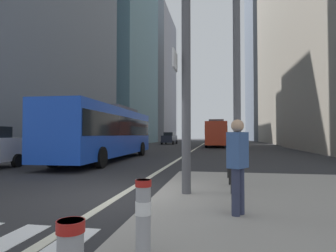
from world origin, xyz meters
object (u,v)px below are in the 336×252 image
city_bus_blue_oncoming (107,130)px  car_receding_near (228,138)px  street_lamp_post (236,1)px  pedestrian_walking (238,162)px  traffic_signal_gantry (100,35)px  car_receding_far (226,138)px  city_bus_red_receding (217,133)px  car_oncoming_mid (169,138)px  bollard_left (143,213)px

city_bus_blue_oncoming → car_receding_near: 39.89m
street_lamp_post → pedestrian_walking: 5.04m
car_receding_near → traffic_signal_gantry: (-4.86, -48.45, 3.15)m
city_bus_blue_oncoming → street_lamp_post: bearing=-49.1°
car_receding_near → car_receding_far: (-0.53, -3.82, 0.00)m
car_receding_far → street_lamp_post: size_ratio=0.52×
city_bus_red_receding → street_lamp_post: bearing=-88.6°
pedestrian_walking → car_oncoming_mid: bearing=101.6°
city_bus_blue_oncoming → car_oncoming_mid: bearing=92.3°
traffic_signal_gantry → street_lamp_post: size_ratio=0.83×
car_receding_far → pedestrian_walking: (-0.97, -46.25, 0.10)m
car_receding_near → traffic_signal_gantry: bearing=-95.7°
city_bus_blue_oncoming → city_bus_red_receding: 22.04m
car_receding_far → street_lamp_post: (-0.80, -43.46, 4.29)m
car_receding_near → pedestrian_walking: car_receding_near is taller
city_bus_red_receding → car_receding_near: city_bus_red_receding is taller
city_bus_blue_oncoming → car_receding_near: size_ratio=2.95×
car_oncoming_mid → traffic_signal_gantry: traffic_signal_gantry is taller
traffic_signal_gantry → car_oncoming_mid: bearing=97.2°
car_receding_far → traffic_signal_gantry: (-4.33, -44.63, 3.15)m
city_bus_blue_oncoming → street_lamp_post: size_ratio=1.53×
car_oncoming_mid → car_receding_far: same height
car_receding_far → pedestrian_walking: size_ratio=2.49×
city_bus_blue_oncoming → city_bus_red_receding: bearing=72.8°
city_bus_red_receding → pedestrian_walking: city_bus_red_receding is taller
car_receding_far → bollard_left: size_ratio=4.79×
street_lamp_post → car_receding_far: bearing=88.9°
city_bus_blue_oncoming → pedestrian_walking: 13.19m
city_bus_red_receding → car_oncoming_mid: (-7.66, 7.78, -0.85)m
car_oncoming_mid → pedestrian_walking: 40.78m
city_bus_red_receding → traffic_signal_gantry: traffic_signal_gantry is taller
car_receding_near → city_bus_blue_oncoming: bearing=-102.4°
car_oncoming_mid → traffic_signal_gantry: bearing=-82.8°
city_bus_blue_oncoming → street_lamp_post: street_lamp_post is taller
city_bus_red_receding → pedestrian_walking: (0.54, -32.18, -0.75)m
traffic_signal_gantry → street_lamp_post: street_lamp_post is taller
bollard_left → pedestrian_walking: pedestrian_walking is taller
car_receding_far → traffic_signal_gantry: 44.95m
city_bus_blue_oncoming → bollard_left: city_bus_blue_oncoming is taller
street_lamp_post → bollard_left: street_lamp_post is taller
car_receding_near → city_bus_red_receding: bearing=-96.5°
car_receding_far → pedestrian_walking: bearing=-91.2°
car_receding_far → pedestrian_walking: car_receding_far is taller
car_receding_near → pedestrian_walking: bearing=-91.7°
bollard_left → car_receding_far: bearing=87.4°
city_bus_red_receding → car_receding_near: (2.05, 17.89, -0.85)m
car_receding_near → bollard_left: size_ratio=4.73×
bollard_left → pedestrian_walking: (1.22, 1.87, 0.45)m
city_bus_blue_oncoming → city_bus_red_receding: same height
pedestrian_walking → car_receding_far: bearing=88.8°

